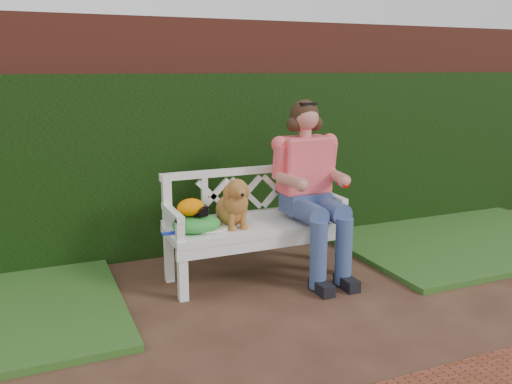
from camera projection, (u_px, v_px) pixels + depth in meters
name	position (u px, v px, depth m)	size (l,w,h in m)	color
ground	(293.00, 315.00, 3.93)	(60.00, 60.00, 0.00)	#382219
brick_wall	(208.00, 135.00, 5.38)	(10.00, 0.30, 2.20)	brown
ivy_hedge	(215.00, 163.00, 5.24)	(10.00, 0.18, 1.70)	#193C0C
grass_right	(459.00, 237.00, 5.65)	(2.60, 2.00, 0.05)	#2E541F
garden_bench	(256.00, 251.00, 4.58)	(1.58, 0.60, 0.48)	white
seated_woman	(307.00, 187.00, 4.63)	(0.64, 0.85, 1.51)	#D83959
dog	(233.00, 201.00, 4.42)	(0.28, 0.38, 0.42)	#B27336
tennis_racket	(208.00, 229.00, 4.33)	(0.57, 0.24, 0.03)	silver
green_bag	(196.00, 223.00, 4.29)	(0.39, 0.30, 0.13)	#269F18
camera_item	(200.00, 211.00, 4.27)	(0.11, 0.09, 0.08)	black
baseball_glove	(191.00, 207.00, 4.25)	(0.22, 0.16, 0.14)	orange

